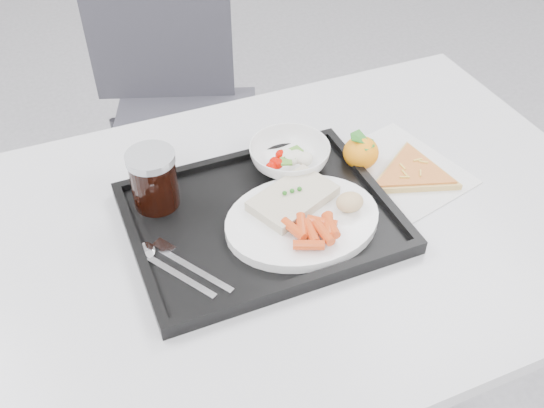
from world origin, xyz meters
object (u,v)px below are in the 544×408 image
salad_bowl (289,156)px  cola_glass (154,178)px  chair (175,94)px  dinner_plate (302,221)px  table (287,246)px  tangerine (361,152)px  pizza_slice (412,173)px  tray (261,219)px

salad_bowl → cola_glass: bearing=-178.9°
chair → dinner_plate: (0.01, -0.85, 0.24)m
table → chair: (0.00, 0.82, -0.15)m
table → tangerine: 0.23m
dinner_plate → chair: bearing=90.6°
cola_glass → pizza_slice: (0.47, -0.10, -0.06)m
salad_bowl → tangerine: bearing=-16.5°
chair → cola_glass: size_ratio=8.61×
tray → dinner_plate: 0.08m
tray → pizza_slice: bearing=0.8°
chair → tangerine: size_ratio=11.49×
tangerine → pizza_slice: 0.10m
tray → pizza_slice: (0.31, 0.00, 0.00)m
cola_glass → tangerine: bearing=-5.0°
tray → cola_glass: bearing=146.3°
table → pizza_slice: size_ratio=5.05×
chair → tray: (-0.05, -0.80, 0.22)m
table → salad_bowl: size_ratio=7.89×
tray → pizza_slice: 0.31m
chair → tangerine: 0.80m
cola_glass → tangerine: 0.39m
chair → salad_bowl: 0.74m
tray → dinner_plate: dinner_plate is taller
tray → salad_bowl: 0.15m
dinner_plate → salad_bowl: size_ratio=1.78×
cola_glass → pizza_slice: 0.48m
dinner_plate → cola_glass: size_ratio=2.50×
table → cola_glass: 0.27m
cola_glass → pizza_slice: bearing=-12.1°
table → pizza_slice: 0.28m
tangerine → pizza_slice: (0.08, -0.07, -0.02)m
tangerine → table: bearing=-156.2°
salad_bowl → cola_glass: (-0.26, -0.00, 0.03)m
table → pizza_slice: bearing=3.6°
table → dinner_plate: bearing=-71.2°
chair → cola_glass: 0.78m
tray → table: bearing=-15.2°
table → pizza_slice: (0.27, 0.02, 0.08)m
dinner_plate → tangerine: size_ratio=3.33×
tray → tangerine: size_ratio=5.56×
tangerine → cola_glass: bearing=175.0°
table → cola_glass: size_ratio=11.11×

